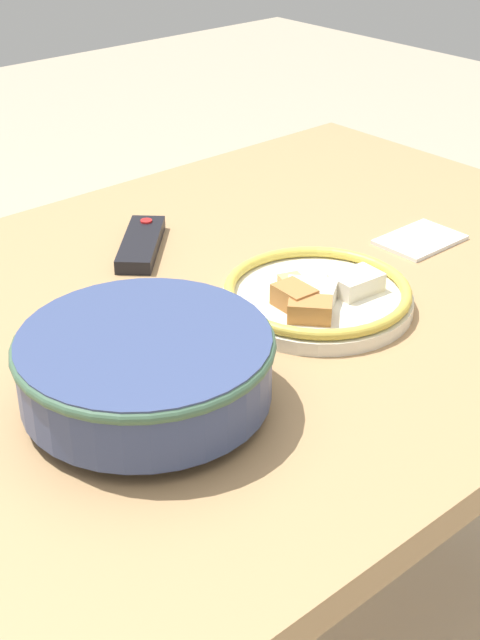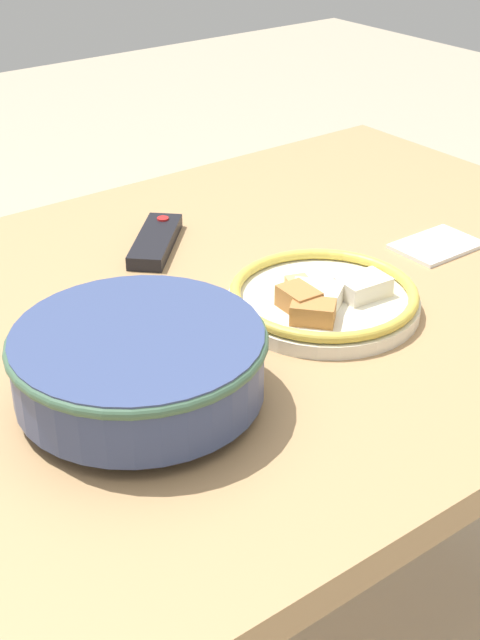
# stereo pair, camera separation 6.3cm
# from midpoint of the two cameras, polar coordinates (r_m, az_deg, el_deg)

# --- Properties ---
(dining_table) EXTENTS (1.54, 0.88, 0.72)m
(dining_table) POSITION_cam_midpoint_polar(r_m,az_deg,el_deg) (1.14, -3.30, -3.63)
(dining_table) COLOR tan
(dining_table) RESTS_ON ground_plane
(noodle_bowl) EXTENTS (0.27, 0.27, 0.09)m
(noodle_bowl) POSITION_cam_midpoint_polar(r_m,az_deg,el_deg) (0.94, -4.59, -2.76)
(noodle_bowl) COLOR #384775
(noodle_bowl) RESTS_ON dining_table
(food_plate) EXTENTS (0.25, 0.25, 0.05)m
(food_plate) POSITION_cam_midpoint_polar(r_m,az_deg,el_deg) (1.14, 6.94, 1.35)
(food_plate) COLOR silver
(food_plate) RESTS_ON dining_table
(tv_remote) EXTENTS (0.15, 0.15, 0.02)m
(tv_remote) POSITION_cam_midpoint_polar(r_m,az_deg,el_deg) (1.30, -4.05, 5.04)
(tv_remote) COLOR black
(tv_remote) RESTS_ON dining_table
(folded_napkin) EXTENTS (0.12, 0.09, 0.01)m
(folded_napkin) POSITION_cam_midpoint_polar(r_m,az_deg,el_deg) (1.34, 13.81, 4.64)
(folded_napkin) COLOR white
(folded_napkin) RESTS_ON dining_table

